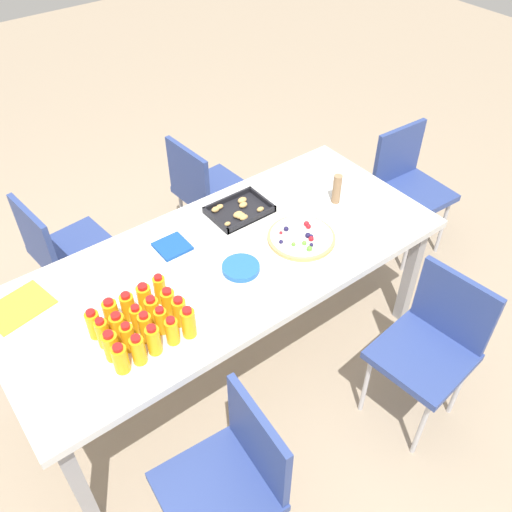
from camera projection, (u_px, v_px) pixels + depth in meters
name	position (u px, v px, depth m)	size (l,w,h in m)	color
ground_plane	(229.00, 356.00, 3.07)	(12.00, 12.00, 0.00)	tan
party_table	(224.00, 268.00, 2.61)	(2.13, 0.92, 0.74)	silver
chair_near_left	(232.00, 476.00, 2.05)	(0.43, 0.43, 0.83)	#33478C
chair_end	(408.00, 182.00, 3.46)	(0.42, 0.42, 0.83)	#33478C
chair_far_left	(63.00, 249.00, 2.99)	(0.44, 0.44, 0.83)	#33478C
chair_near_right	(433.00, 341.00, 2.52)	(0.44, 0.44, 0.83)	#33478C
chair_far_right	(206.00, 188.00, 3.40)	(0.43, 0.43, 0.83)	#33478C
juice_bottle_0	(121.00, 359.00, 2.06)	(0.06, 0.06, 0.14)	#FAAB14
juice_bottle_1	(138.00, 350.00, 2.09)	(0.06, 0.06, 0.14)	#FAAD14
juice_bottle_2	(154.00, 340.00, 2.13)	(0.06, 0.06, 0.15)	#F9AC14
juice_bottle_3	(172.00, 331.00, 2.17)	(0.05, 0.05, 0.13)	#F9AC14
juice_bottle_4	(188.00, 323.00, 2.19)	(0.06, 0.06, 0.15)	#F9AB14
juice_bottle_5	(111.00, 346.00, 2.11)	(0.06, 0.06, 0.14)	#FAAF14
juice_bottle_6	(128.00, 337.00, 2.14)	(0.05, 0.05, 0.14)	#F9AB14
juice_bottle_7	(146.00, 327.00, 2.17)	(0.06, 0.06, 0.15)	#F8AD14
juice_bottle_8	(161.00, 321.00, 2.21)	(0.05, 0.05, 0.13)	#F9AE14
juice_bottle_9	(180.00, 312.00, 2.24)	(0.06, 0.06, 0.14)	#FAAE14
juice_bottle_10	(103.00, 333.00, 2.15)	(0.05, 0.05, 0.15)	#F9AC14
juice_bottle_11	(118.00, 327.00, 2.18)	(0.06, 0.06, 0.14)	#F9AE14
juice_bottle_12	(137.00, 319.00, 2.21)	(0.05, 0.05, 0.14)	#F8AF14
juice_bottle_13	(152.00, 310.00, 2.25)	(0.06, 0.06, 0.13)	#F9AF14
juice_bottle_14	(168.00, 302.00, 2.28)	(0.06, 0.06, 0.14)	#FAAE14
juice_bottle_15	(94.00, 324.00, 2.19)	(0.06, 0.06, 0.14)	#FAAD14
juice_bottle_16	(111.00, 314.00, 2.23)	(0.06, 0.06, 0.14)	#FAAD14
juice_bottle_17	(128.00, 307.00, 2.26)	(0.06, 0.06, 0.14)	#FAAD14
juice_bottle_18	(145.00, 298.00, 2.30)	(0.06, 0.06, 0.14)	#F9AE14
juice_bottle_19	(160.00, 289.00, 2.33)	(0.05, 0.05, 0.15)	#FAAD14
fruit_pizza	(301.00, 237.00, 2.67)	(0.33, 0.33, 0.05)	tan
snack_tray	(239.00, 211.00, 2.82)	(0.31, 0.23, 0.04)	black
plate_stack	(241.00, 268.00, 2.51)	(0.17, 0.17, 0.02)	blue
napkin_stack	(172.00, 246.00, 2.62)	(0.15, 0.15, 0.02)	#194CA5
cardboard_tube	(337.00, 189.00, 2.84)	(0.04, 0.04, 0.16)	#9E7A56
paper_folder	(19.00, 307.00, 2.34)	(0.26, 0.20, 0.01)	yellow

